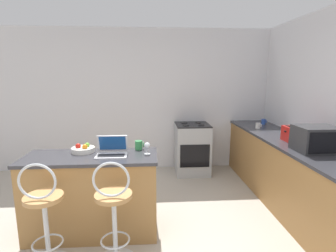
{
  "coord_description": "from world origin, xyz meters",
  "views": [
    {
      "loc": [
        0.25,
        -2.08,
        1.76
      ],
      "look_at": [
        0.52,
        1.81,
        1.01
      ],
      "focal_mm": 28.0,
      "sensor_mm": 36.0,
      "label": 1
    }
  ],
  "objects_px": {
    "bar_stool_near": "(45,219)",
    "mug_white": "(258,126)",
    "bar_stool_far": "(114,216)",
    "laptop": "(112,150)",
    "toaster": "(292,134)",
    "mug_green": "(139,145)",
    "mug_blue": "(264,122)",
    "fruit_bowl": "(83,149)",
    "microwave": "(317,139)",
    "stove_range": "(192,149)",
    "wine_glass_tall": "(147,146)"
  },
  "relations": [
    {
      "from": "microwave",
      "to": "fruit_bowl",
      "type": "distance_m",
      "value": 2.65
    },
    {
      "from": "bar_stool_far",
      "to": "wine_glass_tall",
      "type": "height_order",
      "value": "bar_stool_far"
    },
    {
      "from": "laptop",
      "to": "wine_glass_tall",
      "type": "xyz_separation_m",
      "value": [
        0.38,
        -0.01,
        0.04
      ]
    },
    {
      "from": "laptop",
      "to": "microwave",
      "type": "xyz_separation_m",
      "value": [
        2.3,
        -0.03,
        0.09
      ]
    },
    {
      "from": "toaster",
      "to": "stove_range",
      "type": "height_order",
      "value": "toaster"
    },
    {
      "from": "mug_green",
      "to": "fruit_bowl",
      "type": "height_order",
      "value": "mug_green"
    },
    {
      "from": "toaster",
      "to": "stove_range",
      "type": "bearing_deg",
      "value": 129.7
    },
    {
      "from": "mug_white",
      "to": "wine_glass_tall",
      "type": "bearing_deg",
      "value": -143.93
    },
    {
      "from": "bar_stool_far",
      "to": "laptop",
      "type": "xyz_separation_m",
      "value": [
        -0.08,
        0.57,
        0.47
      ]
    },
    {
      "from": "microwave",
      "to": "stove_range",
      "type": "relative_size",
      "value": 0.49
    },
    {
      "from": "bar_stool_near",
      "to": "wine_glass_tall",
      "type": "bearing_deg",
      "value": 31.57
    },
    {
      "from": "wine_glass_tall",
      "to": "fruit_bowl",
      "type": "relative_size",
      "value": 0.52
    },
    {
      "from": "bar_stool_far",
      "to": "mug_blue",
      "type": "xyz_separation_m",
      "value": [
        2.36,
        2.24,
        0.46
      ]
    },
    {
      "from": "toaster",
      "to": "fruit_bowl",
      "type": "bearing_deg",
      "value": -173.22
    },
    {
      "from": "laptop",
      "to": "wine_glass_tall",
      "type": "bearing_deg",
      "value": -0.95
    },
    {
      "from": "laptop",
      "to": "fruit_bowl",
      "type": "xyz_separation_m",
      "value": [
        -0.34,
        0.12,
        -0.02
      ]
    },
    {
      "from": "stove_range",
      "to": "mug_blue",
      "type": "xyz_separation_m",
      "value": [
        1.26,
        -0.09,
        0.5
      ]
    },
    {
      "from": "mug_blue",
      "to": "stove_range",
      "type": "bearing_deg",
      "value": 175.93
    },
    {
      "from": "bar_stool_near",
      "to": "mug_white",
      "type": "height_order",
      "value": "bar_stool_near"
    },
    {
      "from": "toaster",
      "to": "wine_glass_tall",
      "type": "relative_size",
      "value": 2.01
    },
    {
      "from": "fruit_bowl",
      "to": "mug_green",
      "type": "bearing_deg",
      "value": 6.27
    },
    {
      "from": "bar_stool_far",
      "to": "stove_range",
      "type": "xyz_separation_m",
      "value": [
        1.1,
        2.33,
        -0.04
      ]
    },
    {
      "from": "mug_green",
      "to": "fruit_bowl",
      "type": "xyz_separation_m",
      "value": [
        -0.63,
        -0.07,
        -0.02
      ]
    },
    {
      "from": "mug_white",
      "to": "fruit_bowl",
      "type": "bearing_deg",
      "value": -154.83
    },
    {
      "from": "mug_blue",
      "to": "mug_white",
      "type": "bearing_deg",
      "value": -124.79
    },
    {
      "from": "bar_stool_far",
      "to": "wine_glass_tall",
      "type": "relative_size",
      "value": 7.84
    },
    {
      "from": "bar_stool_near",
      "to": "stove_range",
      "type": "bearing_deg",
      "value": 53.71
    },
    {
      "from": "bar_stool_far",
      "to": "bar_stool_near",
      "type": "bearing_deg",
      "value": 180.0
    },
    {
      "from": "mug_blue",
      "to": "toaster",
      "type": "bearing_deg",
      "value": -97.37
    },
    {
      "from": "microwave",
      "to": "mug_blue",
      "type": "relative_size",
      "value": 4.86
    },
    {
      "from": "mug_blue",
      "to": "mug_green",
      "type": "distance_m",
      "value": 2.61
    },
    {
      "from": "wine_glass_tall",
      "to": "stove_range",
      "type": "bearing_deg",
      "value": 65.86
    },
    {
      "from": "bar_stool_far",
      "to": "toaster",
      "type": "distance_m",
      "value": 2.47
    },
    {
      "from": "bar_stool_far",
      "to": "mug_green",
      "type": "bearing_deg",
      "value": 74.81
    },
    {
      "from": "stove_range",
      "to": "bar_stool_near",
      "type": "bearing_deg",
      "value": -126.29
    },
    {
      "from": "bar_stool_far",
      "to": "toaster",
      "type": "height_order",
      "value": "toaster"
    },
    {
      "from": "bar_stool_near",
      "to": "bar_stool_far",
      "type": "xyz_separation_m",
      "value": [
        0.62,
        0.0,
        0.0
      ]
    },
    {
      "from": "bar_stool_near",
      "to": "mug_green",
      "type": "distance_m",
      "value": 1.21
    },
    {
      "from": "laptop",
      "to": "microwave",
      "type": "bearing_deg",
      "value": -0.8
    },
    {
      "from": "bar_stool_near",
      "to": "toaster",
      "type": "relative_size",
      "value": 3.9
    },
    {
      "from": "mug_white",
      "to": "laptop",
      "type": "bearing_deg",
      "value": -149.13
    },
    {
      "from": "bar_stool_near",
      "to": "bar_stool_far",
      "type": "distance_m",
      "value": 0.62
    },
    {
      "from": "microwave",
      "to": "stove_range",
      "type": "xyz_separation_m",
      "value": [
        -1.13,
        1.79,
        -0.6
      ]
    },
    {
      "from": "bar_stool_far",
      "to": "laptop",
      "type": "bearing_deg",
      "value": 97.84
    },
    {
      "from": "laptop",
      "to": "microwave",
      "type": "distance_m",
      "value": 2.3
    },
    {
      "from": "toaster",
      "to": "mug_green",
      "type": "distance_m",
      "value": 2.01
    },
    {
      "from": "microwave",
      "to": "mug_green",
      "type": "relative_size",
      "value": 4.33
    },
    {
      "from": "bar_stool_far",
      "to": "mug_green",
      "type": "relative_size",
      "value": 10.0
    },
    {
      "from": "bar_stool_near",
      "to": "mug_white",
      "type": "xyz_separation_m",
      "value": [
        2.72,
        1.88,
        0.46
      ]
    },
    {
      "from": "mug_white",
      "to": "wine_glass_tall",
      "type": "height_order",
      "value": "wine_glass_tall"
    }
  ]
}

